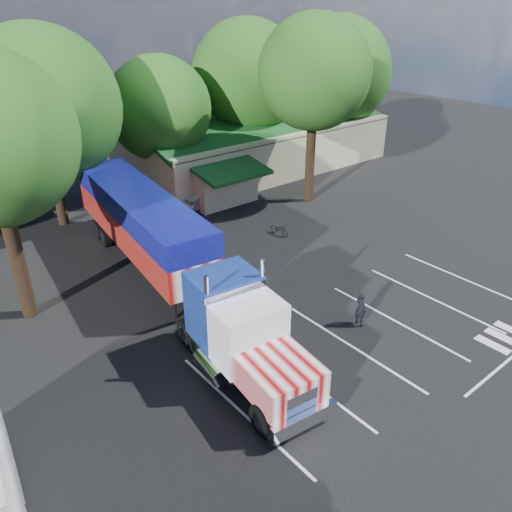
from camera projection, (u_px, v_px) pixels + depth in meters
ground at (267, 293)px, 26.87m from camera, size 120.00×120.00×0.00m
event_hall at (255, 144)px, 45.80m from camera, size 24.20×14.12×5.55m
tree_row_c at (42, 107)px, 31.47m from camera, size 10.00×10.00×13.05m
tree_row_d at (159, 109)px, 38.10m from camera, size 8.00×8.00×10.60m
tree_row_e at (247, 77)px, 42.81m from camera, size 9.60×9.60×12.90m
tree_row_f at (337, 72)px, 47.75m from camera, size 10.40×10.40×13.00m
tree_near_right at (315, 73)px, 34.81m from camera, size 8.00×8.00×13.50m
semi_truck at (162, 243)px, 26.18m from camera, size 5.59×23.03×4.79m
woman at (361, 309)px, 23.89m from camera, size 0.51×0.71×1.81m
bicycle at (280, 229)px, 33.31m from camera, size 0.68×1.62×0.83m
silver_sedan at (209, 195)px, 38.04m from camera, size 4.83×2.15×1.54m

